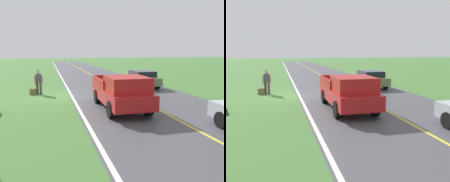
% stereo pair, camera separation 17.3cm
% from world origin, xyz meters
% --- Properties ---
extents(ground_plane, '(200.00, 200.00, 0.00)m').
position_xyz_m(ground_plane, '(0.00, 0.00, 0.00)').
color(ground_plane, '#427033').
extents(road_surface, '(8.27, 120.00, 0.00)m').
position_xyz_m(road_surface, '(-4.93, 0.00, 0.00)').
color(road_surface, '#47474C').
rests_on(road_surface, ground).
extents(lane_edge_line, '(0.16, 117.60, 0.00)m').
position_xyz_m(lane_edge_line, '(-0.97, 0.00, 0.01)').
color(lane_edge_line, silver).
rests_on(lane_edge_line, ground).
extents(lane_centre_line, '(0.14, 117.60, 0.00)m').
position_xyz_m(lane_centre_line, '(-4.93, 0.00, 0.01)').
color(lane_centre_line, gold).
rests_on(lane_centre_line, ground).
extents(hitchhiker_walking, '(0.62, 0.51, 1.75)m').
position_xyz_m(hitchhiker_walking, '(1.19, -0.97, 0.98)').
color(hitchhiker_walking, '#4C473D').
rests_on(hitchhiker_walking, ground).
extents(suitcase_carried, '(0.48, 0.24, 0.44)m').
position_xyz_m(suitcase_carried, '(1.60, -0.85, 0.22)').
color(suitcase_carried, brown).
rests_on(suitcase_carried, ground).
extents(pickup_truck_passing, '(2.14, 5.42, 1.82)m').
position_xyz_m(pickup_truck_passing, '(-3.09, 4.90, 0.97)').
color(pickup_truck_passing, '#B21919').
rests_on(pickup_truck_passing, ground).
extents(sedan_near_oncoming, '(1.96, 4.42, 1.41)m').
position_xyz_m(sedan_near_oncoming, '(-7.13, -2.22, 0.75)').
color(sedan_near_oncoming, '#66754C').
rests_on(sedan_near_oncoming, ground).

